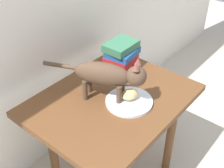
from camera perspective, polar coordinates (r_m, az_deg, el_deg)
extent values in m
cube|color=brown|center=(1.39, 0.00, -3.17)|extent=(0.75, 0.59, 0.03)
cylinder|color=brown|center=(1.62, 11.19, -9.85)|extent=(0.04, 0.04, 0.51)
cylinder|color=brown|center=(1.58, -11.53, -11.33)|extent=(0.04, 0.04, 0.51)
cylinder|color=brown|center=(1.80, -0.92, -3.59)|extent=(0.04, 0.04, 0.51)
cylinder|color=silver|center=(1.35, 3.31, -3.38)|extent=(0.22, 0.22, 0.01)
ellipsoid|color=#E0BC7A|center=(1.34, 3.46, -2.03)|extent=(0.10, 0.09, 0.05)
cylinder|color=#4C3828|center=(1.36, 1.99, -0.79)|extent=(0.02, 0.02, 0.10)
cylinder|color=#4C3828|center=(1.31, 1.36, -2.29)|extent=(0.02, 0.02, 0.10)
cylinder|color=#4C3828|center=(1.40, -4.39, 0.26)|extent=(0.02, 0.02, 0.10)
cylinder|color=#4C3828|center=(1.35, -5.22, -1.17)|extent=(0.02, 0.02, 0.10)
ellipsoid|color=#4C3828|center=(1.31, -1.87, 1.97)|extent=(0.19, 0.27, 0.11)
sphere|color=#4C3828|center=(1.27, 4.72, 1.50)|extent=(0.09, 0.09, 0.09)
cone|color=brown|center=(1.25, 5.06, 4.41)|extent=(0.03, 0.03, 0.03)
cone|color=brown|center=(1.22, 4.65, 3.37)|extent=(0.03, 0.03, 0.03)
cylinder|color=#4C3828|center=(1.37, -10.02, 3.55)|extent=(0.08, 0.15, 0.02)
cube|color=maroon|center=(1.59, 1.59, 3.77)|extent=(0.19, 0.15, 0.04)
cube|color=maroon|center=(1.57, 1.70, 4.93)|extent=(0.17, 0.16, 0.04)
cube|color=#1E4C8C|center=(1.55, 2.01, 6.15)|extent=(0.18, 0.16, 0.03)
cube|color=#336B4C|center=(1.53, 1.74, 7.36)|extent=(0.17, 0.13, 0.04)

